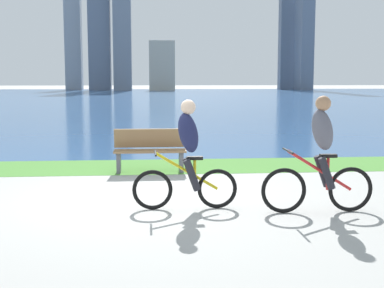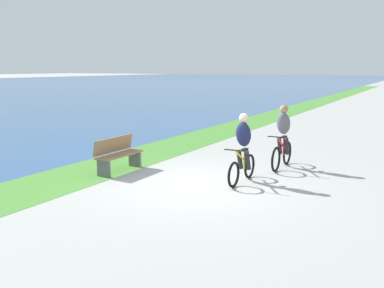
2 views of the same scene
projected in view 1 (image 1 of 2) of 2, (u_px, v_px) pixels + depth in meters
ground_plane at (142, 198)px, 8.71m from camera, size 300.00×300.00×0.00m
grass_strip_bayside at (143, 167)px, 11.84m from camera, size 120.00×2.05×0.01m
bay_water_surface at (146, 97)px, 56.94m from camera, size 300.00×89.15×0.00m
cyclist_lead at (187, 154)px, 7.91m from camera, size 1.58×0.52×1.64m
cyclist_trailing at (321, 155)px, 7.71m from camera, size 1.66×0.52×1.71m
bench_near_path at (150, 151)px, 11.15m from camera, size 1.50×0.47×0.90m
city_skyline_far_shore at (180, 26)px, 90.75m from camera, size 42.58×10.00×27.63m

